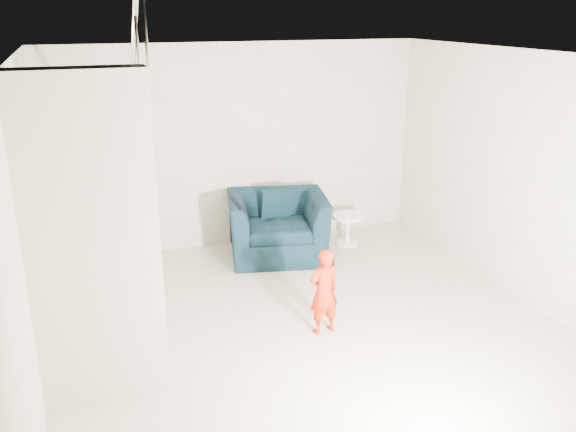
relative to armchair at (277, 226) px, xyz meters
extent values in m
plane|color=tan|center=(-0.31, -2.09, -0.41)|extent=(5.50, 5.50, 0.00)
plane|color=silver|center=(-0.31, -2.09, 2.29)|extent=(5.50, 5.50, 0.00)
plane|color=#A8A088|center=(-0.31, 0.66, 0.94)|extent=(5.00, 0.00, 5.00)
plane|color=#A8A088|center=(-0.31, -4.84, 0.94)|extent=(5.00, 0.00, 5.00)
plane|color=#A8A088|center=(-2.81, -2.09, 0.94)|extent=(0.00, 5.50, 5.50)
plane|color=#A8A088|center=(2.19, -2.09, 0.94)|extent=(0.00, 5.50, 5.50)
imported|color=black|center=(0.00, 0.00, 0.00)|extent=(1.46, 1.34, 0.82)
imported|color=#A72605|center=(-0.20, -2.07, 0.04)|extent=(0.36, 0.27, 0.89)
cylinder|color=white|center=(1.03, 0.06, 0.00)|extent=(0.43, 0.43, 0.04)
cylinder|color=white|center=(1.03, 0.06, -0.22)|extent=(0.06, 0.06, 0.38)
cylinder|color=white|center=(1.03, 0.06, -0.39)|extent=(0.30, 0.30, 0.03)
cube|color=#ADA089|center=(-2.31, 0.26, -0.27)|extent=(1.00, 0.30, 0.27)
cube|color=#ADA089|center=(-2.31, -0.04, -0.14)|extent=(1.00, 0.30, 0.54)
cube|color=#ADA089|center=(-2.31, -0.34, 0.00)|extent=(1.00, 0.30, 0.81)
cube|color=#ADA089|center=(-2.31, -0.64, 0.13)|extent=(1.00, 0.30, 1.08)
cube|color=#ADA089|center=(-2.31, -0.94, 0.27)|extent=(1.00, 0.30, 1.35)
cube|color=#ADA089|center=(-2.31, -1.24, 0.40)|extent=(1.00, 0.30, 1.62)
cube|color=#ADA089|center=(-2.31, -1.54, 0.54)|extent=(1.00, 0.30, 1.89)
cube|color=#ADA089|center=(-2.31, -1.84, 0.67)|extent=(1.00, 0.30, 2.16)
cube|color=#ADA089|center=(-2.31, -2.14, 0.81)|extent=(1.00, 0.30, 2.43)
cube|color=#ADA089|center=(-2.31, -2.44, 0.94)|extent=(1.00, 0.30, 2.70)
cylinder|color=silver|center=(-1.81, -1.09, 1.84)|extent=(0.04, 3.03, 2.73)
cylinder|color=silver|center=(-1.81, 0.41, 0.09)|extent=(0.04, 0.04, 1.00)
cube|color=black|center=(0.05, 0.21, 0.24)|extent=(0.41, 0.20, 0.41)
cube|color=black|center=(-0.57, -0.12, 0.10)|extent=(0.06, 0.55, 0.62)
cube|color=black|center=(-0.12, -2.08, 0.37)|extent=(0.02, 0.05, 0.10)
camera|label=1|loc=(-2.35, -7.09, 2.68)|focal=38.00mm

